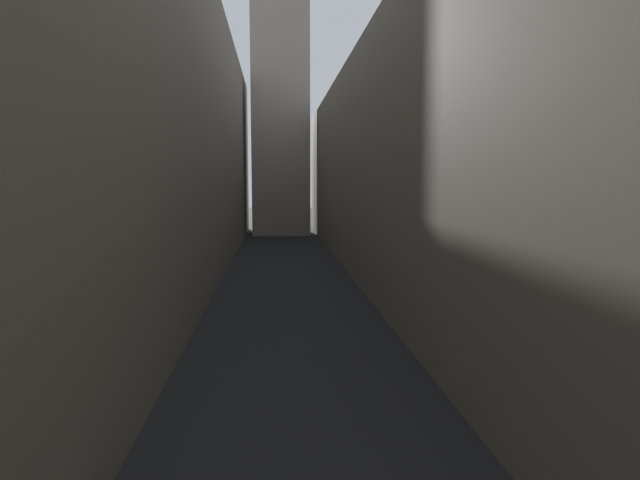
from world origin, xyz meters
name	(u,v)px	position (x,y,z in m)	size (l,w,h in m)	color
ground_plane	(289,293)	(0.00, 48.00, 0.00)	(264.00, 264.00, 0.00)	#232326
building_block_left	(104,129)	(-13.43, 50.00, 12.00)	(15.86, 108.00, 24.00)	#756B5B
building_block_right	(440,165)	(11.82, 50.00, 9.49)	(12.64, 108.00, 18.98)	gray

